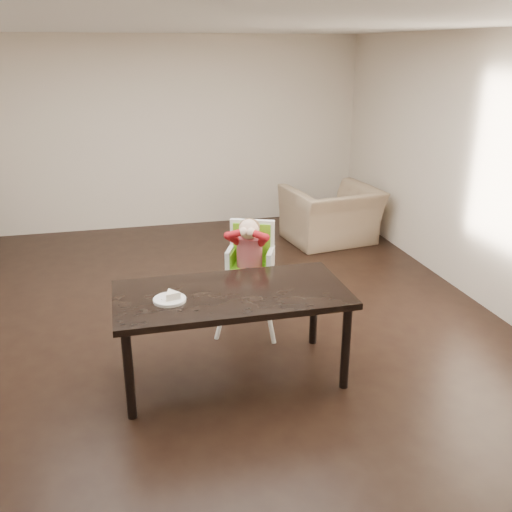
% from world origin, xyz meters
% --- Properties ---
extents(ground, '(7.00, 7.00, 0.00)m').
position_xyz_m(ground, '(0.00, 0.00, 0.00)').
color(ground, black).
rests_on(ground, ground).
extents(room_walls, '(6.02, 7.02, 2.71)m').
position_xyz_m(room_walls, '(0.00, 0.00, 1.86)').
color(room_walls, beige).
rests_on(room_walls, ground).
extents(dining_table, '(1.80, 0.90, 0.75)m').
position_xyz_m(dining_table, '(0.20, -0.85, 0.67)').
color(dining_table, black).
rests_on(dining_table, ground).
extents(high_chair, '(0.59, 0.59, 1.09)m').
position_xyz_m(high_chair, '(0.55, -0.04, 0.77)').
color(high_chair, white).
rests_on(high_chair, ground).
extents(plate, '(0.29, 0.29, 0.07)m').
position_xyz_m(plate, '(-0.27, -0.91, 0.77)').
color(plate, white).
rests_on(plate, dining_table).
extents(armchair, '(1.25, 0.91, 1.01)m').
position_xyz_m(armchair, '(2.20, 2.17, 0.51)').
color(armchair, '#998061').
rests_on(armchair, ground).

